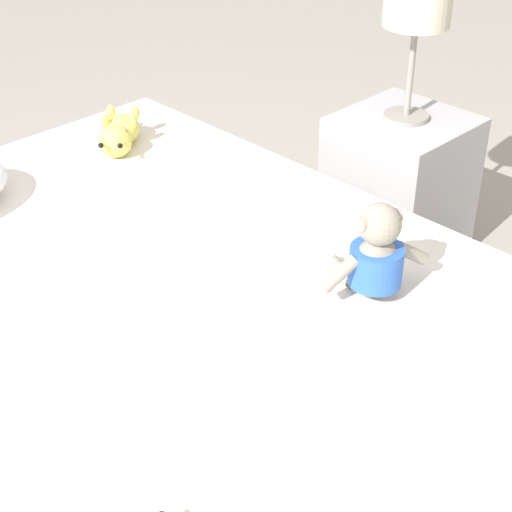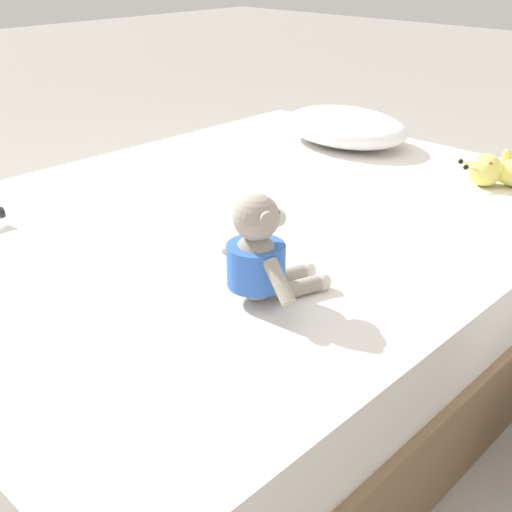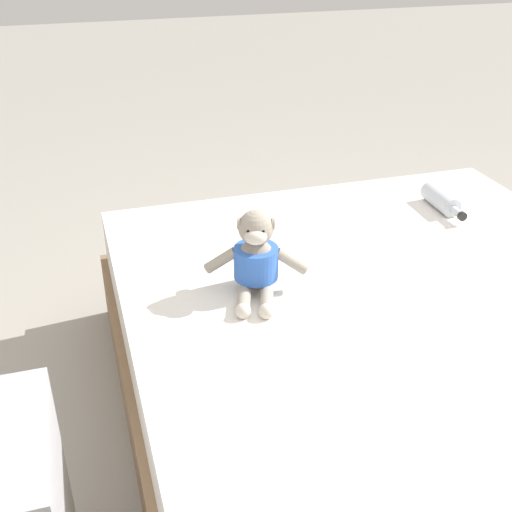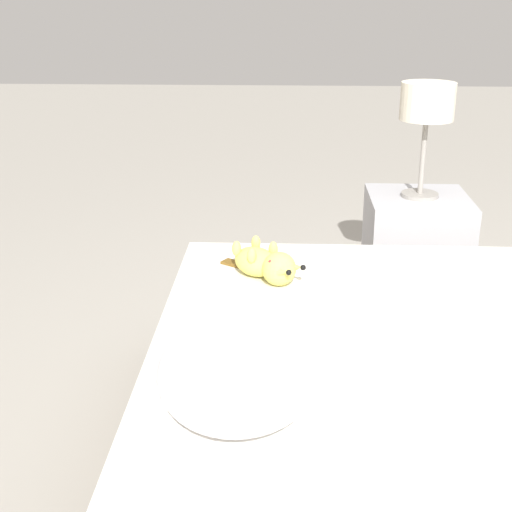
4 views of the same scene
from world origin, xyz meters
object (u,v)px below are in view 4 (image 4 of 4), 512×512
at_px(pillow, 241,366).
at_px(nightstand, 414,257).
at_px(plush_yellow_creature, 266,264).
at_px(bedside_lamp, 427,107).

height_order(pillow, nightstand, pillow).
relative_size(pillow, plush_yellow_creature, 1.85).
xyz_separation_m(plush_yellow_creature, bedside_lamp, (0.68, -0.57, 0.35)).
relative_size(pillow, nightstand, 1.03).
distance_m(pillow, nightstand, 1.46).
xyz_separation_m(nightstand, bedside_lamp, (0.00, 0.00, 0.58)).
distance_m(pillow, bedside_lamp, 1.48).
bearing_deg(pillow, bedside_lamp, -24.52).
bearing_deg(pillow, plush_yellow_creature, -2.98).
relative_size(pillow, bedside_lamp, 1.19).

